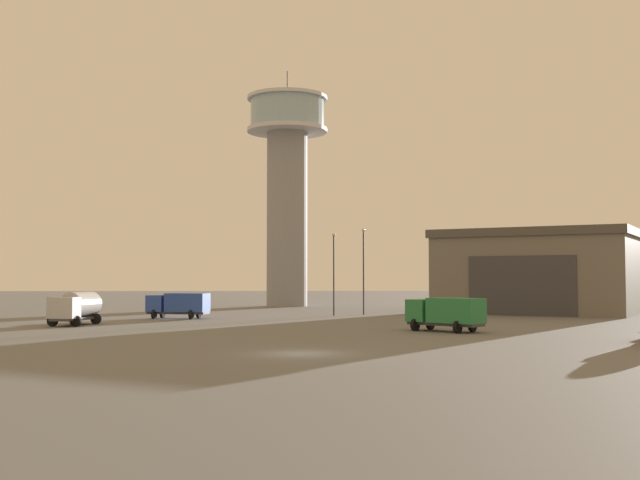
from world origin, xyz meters
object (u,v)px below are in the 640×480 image
at_px(truck_box_blue, 179,304).
at_px(control_tower, 287,175).
at_px(light_post_west, 364,264).
at_px(truck_fuel_tanker_silver, 76,307).
at_px(light_post_east, 334,267).
at_px(truck_box_green, 446,312).

bearing_deg(truck_box_blue, control_tower, -94.33).
bearing_deg(light_post_west, truck_fuel_tanker_silver, -146.47).
bearing_deg(control_tower, truck_box_blue, -108.57).
bearing_deg(light_post_west, light_post_east, -148.97).
distance_m(control_tower, light_post_west, 31.27).
bearing_deg(truck_fuel_tanker_silver, control_tower, 171.07).
height_order(truck_fuel_tanker_silver, light_post_west, light_post_west).
distance_m(truck_box_blue, light_post_east, 18.34).
distance_m(light_post_west, light_post_east, 4.30).
xyz_separation_m(truck_box_green, truck_box_blue, (-24.35, 20.71, -0.02)).
bearing_deg(control_tower, truck_fuel_tanker_silver, -113.29).
bearing_deg(light_post_west, truck_box_green, -82.51).
bearing_deg(truck_fuel_tanker_silver, light_post_east, 138.26).
height_order(truck_fuel_tanker_silver, truck_box_blue, truck_fuel_tanker_silver).
bearing_deg(truck_fuel_tanker_silver, truck_box_green, 87.40).
bearing_deg(truck_fuel_tanker_silver, light_post_west, 137.90).
xyz_separation_m(truck_box_blue, light_post_west, (20.57, 8.03, 4.42)).
relative_size(control_tower, truck_box_green, 5.82).
xyz_separation_m(truck_fuel_tanker_silver, truck_box_green, (32.29, -9.85, -0.11)).
distance_m(truck_fuel_tanker_silver, light_post_east, 30.18).
bearing_deg(truck_box_blue, light_post_east, -146.73).
distance_m(truck_box_blue, light_post_west, 22.52).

